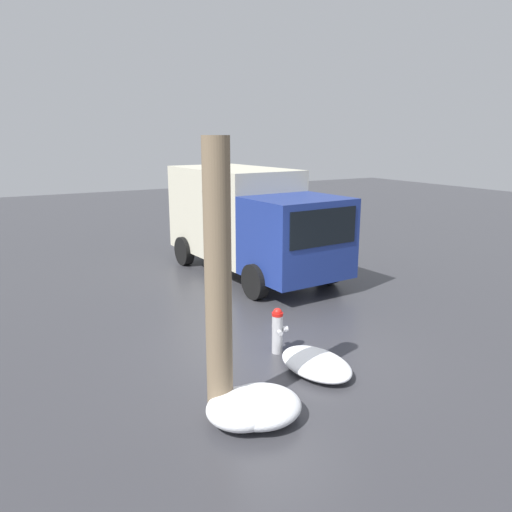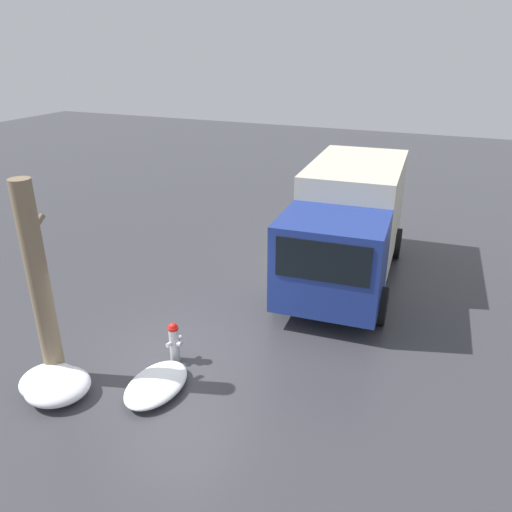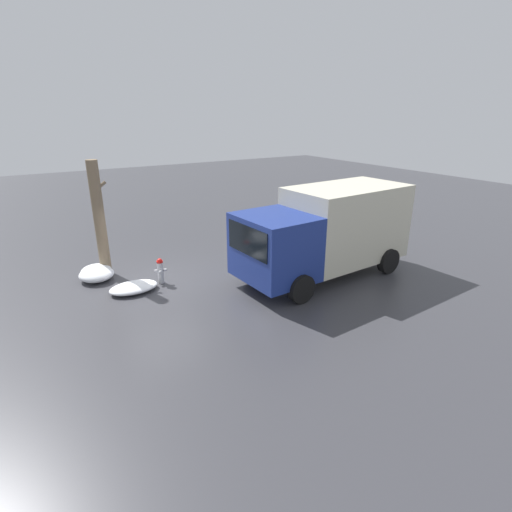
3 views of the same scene
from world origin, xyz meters
name	(u,v)px [view 3 (image 3 of 3)]	position (x,y,z in m)	size (l,w,h in m)	color
ground_plane	(162,283)	(0.00, 0.00, 0.00)	(60.00, 60.00, 0.00)	#38383D
fire_hydrant	(160,271)	(0.00, 0.00, 0.46)	(0.41, 0.31, 0.89)	#B7B7BC
tree_trunk	(99,219)	(-1.39, 1.86, 2.01)	(0.58, 0.38, 4.00)	#7F6B51
delivery_truck	(327,230)	(5.24, -2.30, 1.65)	(6.45, 2.97, 3.06)	navy
snow_pile_by_hydrant	(134,287)	(-0.98, -0.18, 0.14)	(1.53, 0.99, 0.28)	white
snow_pile_curbside	(96,271)	(-1.76, 1.67, 0.22)	(1.03, 1.09, 0.44)	white
snow_pile_by_tree	(96,274)	(-1.80, 1.42, 0.21)	(1.15, 1.21, 0.41)	white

